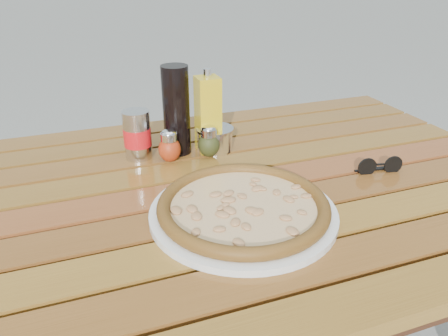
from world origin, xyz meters
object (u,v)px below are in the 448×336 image
object	(u,v)px
table	(227,213)
pepper_shaker	(169,146)
oregano_shaker	(209,142)
plate	(243,213)
sunglasses	(379,166)
parmesan_tin	(215,138)
dark_bottle	(176,111)
olive_oil_cruet	(208,114)
pizza	(243,206)
soda_can	(137,135)

from	to	relation	value
table	pepper_shaker	world-z (taller)	pepper_shaker
table	oregano_shaker	xyz separation A→B (m)	(0.01, 0.16, 0.11)
plate	sunglasses	distance (m)	0.37
oregano_shaker	table	bearing A→B (deg)	-93.55
table	oregano_shaker	world-z (taller)	oregano_shaker
table	parmesan_tin	world-z (taller)	parmesan_tin
dark_bottle	olive_oil_cruet	xyz separation A→B (m)	(0.08, -0.02, -0.01)
oregano_shaker	plate	bearing A→B (deg)	-95.09
pizza	pepper_shaker	distance (m)	0.30
table	olive_oil_cruet	bearing A→B (deg)	84.07
table	pizza	world-z (taller)	pizza
plate	pizza	bearing A→B (deg)	0.00
soda_can	parmesan_tin	bearing A→B (deg)	-5.66
parmesan_tin	soda_can	bearing A→B (deg)	174.34
pizza	dark_bottle	world-z (taller)	dark_bottle
plate	parmesan_tin	size ratio (longest dim) A/B	3.29
plate	pepper_shaker	bearing A→B (deg)	103.98
sunglasses	oregano_shaker	bearing A→B (deg)	156.76
pizza	pepper_shaker	bearing A→B (deg)	103.98
pizza	sunglasses	distance (m)	0.37
table	oregano_shaker	distance (m)	0.19
pepper_shaker	table	bearing A→B (deg)	-61.13
olive_oil_cruet	parmesan_tin	bearing A→B (deg)	-10.18
dark_bottle	pizza	bearing A→B (deg)	-83.16
table	olive_oil_cruet	distance (m)	0.26
pepper_shaker	sunglasses	world-z (taller)	pepper_shaker
table	pepper_shaker	xyz separation A→B (m)	(-0.09, 0.16, 0.11)
soda_can	parmesan_tin	distance (m)	0.19
pepper_shaker	olive_oil_cruet	bearing A→B (deg)	15.51
oregano_shaker	dark_bottle	size ratio (longest dim) A/B	0.37
oregano_shaker	pepper_shaker	bearing A→B (deg)	176.89
pepper_shaker	soda_can	xyz separation A→B (m)	(-0.07, 0.05, 0.02)
olive_oil_cruet	parmesan_tin	size ratio (longest dim) A/B	1.92
pizza	soda_can	bearing A→B (deg)	112.52
soda_can	oregano_shaker	bearing A→B (deg)	-17.28
table	sunglasses	world-z (taller)	sunglasses
sunglasses	pepper_shaker	bearing A→B (deg)	162.51
plate	soda_can	world-z (taller)	soda_can
soda_can	sunglasses	xyz separation A→B (m)	(0.50, -0.27, -0.04)
parmesan_tin	sunglasses	world-z (taller)	parmesan_tin
table	parmesan_tin	size ratio (longest dim) A/B	12.81
olive_oil_cruet	sunglasses	xyz separation A→B (m)	(0.33, -0.26, -0.08)
plate	dark_bottle	world-z (taller)	dark_bottle
plate	oregano_shaker	xyz separation A→B (m)	(0.03, 0.29, 0.03)
olive_oil_cruet	sunglasses	bearing A→B (deg)	-38.12
plate	pepper_shaker	xyz separation A→B (m)	(-0.07, 0.29, 0.03)
pepper_shaker	soda_can	size ratio (longest dim) A/B	0.68
pepper_shaker	oregano_shaker	size ratio (longest dim) A/B	1.00
dark_bottle	olive_oil_cruet	size ratio (longest dim) A/B	1.05
table	oregano_shaker	size ratio (longest dim) A/B	17.07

